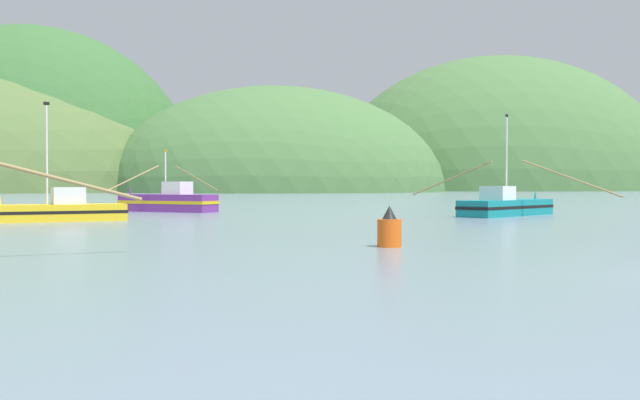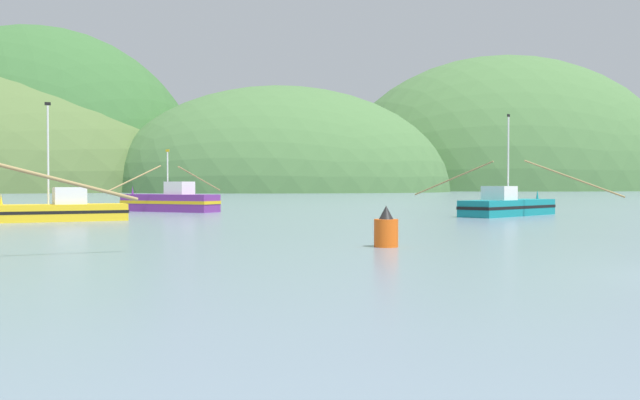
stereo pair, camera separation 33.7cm
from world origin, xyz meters
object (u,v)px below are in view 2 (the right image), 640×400
(fishing_boat_purple, at_px, (171,201))
(channel_buoy, at_px, (386,230))
(fishing_boat_yellow, at_px, (64,210))
(fishing_boat_teal, at_px, (508,206))

(fishing_boat_purple, distance_m, channel_buoy, 37.48)
(fishing_boat_purple, relative_size, channel_buoy, 7.83)
(fishing_boat_purple, bearing_deg, fishing_boat_yellow, 104.00)
(fishing_boat_yellow, bearing_deg, channel_buoy, 108.43)
(fishing_boat_purple, bearing_deg, channel_buoy, 139.98)
(fishing_boat_teal, relative_size, fishing_boat_purple, 1.17)
(fishing_boat_teal, distance_m, channel_buoy, 28.68)
(fishing_boat_teal, xyz_separation_m, fishing_boat_purple, (-24.37, 12.79, 0.15))
(fishing_boat_teal, distance_m, fishing_boat_yellow, 30.76)
(fishing_boat_yellow, relative_size, channel_buoy, 5.29)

